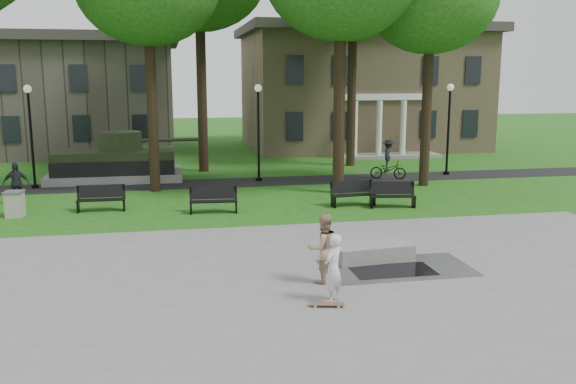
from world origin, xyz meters
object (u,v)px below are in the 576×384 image
object	(u,v)px
concrete_block	(372,252)
park_bench_0	(101,198)
skateboarder	(333,268)
cyclist	(388,163)
friend_watching	(323,248)
trash_bin	(15,204)

from	to	relation	value
concrete_block	park_bench_0	world-z (taller)	park_bench_0
park_bench_0	concrete_block	bearing A→B (deg)	-45.03
skateboarder	park_bench_0	bearing A→B (deg)	-105.26
concrete_block	skateboarder	distance (m)	3.58
skateboarder	cyclist	distance (m)	17.58
friend_watching	cyclist	world-z (taller)	cyclist
concrete_block	friend_watching	world-z (taller)	friend_watching
skateboarder	friend_watching	bearing A→B (deg)	-139.21
concrete_block	cyclist	bearing A→B (deg)	67.94
concrete_block	cyclist	world-z (taller)	cyclist
cyclist	trash_bin	bearing A→B (deg)	131.16
concrete_block	park_bench_0	bearing A→B (deg)	135.03
trash_bin	skateboarder	bearing A→B (deg)	-49.16
concrete_block	friend_watching	xyz separation A→B (m)	(-1.84, -1.60, 0.66)
friend_watching	park_bench_0	size ratio (longest dim) A/B	0.98
skateboarder	friend_watching	world-z (taller)	friend_watching
trash_bin	park_bench_0	bearing A→B (deg)	7.74
friend_watching	trash_bin	xyz separation A→B (m)	(-9.34, 9.33, -0.41)
cyclist	friend_watching	bearing A→B (deg)	177.25
skateboarder	friend_watching	xyz separation A→B (m)	(0.11, 1.34, 0.08)
concrete_block	skateboarder	xyz separation A→B (m)	(-1.95, -2.94, 0.57)
cyclist	trash_bin	world-z (taller)	cyclist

